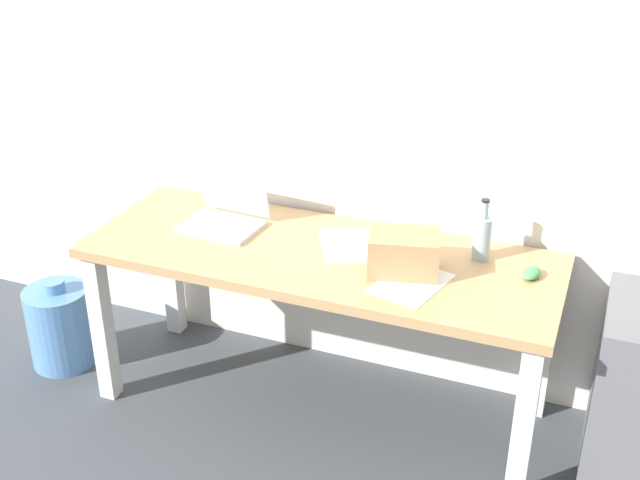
# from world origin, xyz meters

# --- Properties ---
(ground_plane) EXTENTS (8.00, 8.00, 0.00)m
(ground_plane) POSITION_xyz_m (0.00, 0.00, 0.00)
(ground_plane) COLOR #42474C
(back_wall) EXTENTS (5.20, 0.08, 2.60)m
(back_wall) POSITION_xyz_m (0.00, 0.40, 1.30)
(back_wall) COLOR silver
(back_wall) RESTS_ON ground
(desk) EXTENTS (1.84, 0.67, 0.72)m
(desk) POSITION_xyz_m (0.00, 0.00, 0.63)
(desk) COLOR tan
(desk) RESTS_ON ground
(laptop_left) EXTENTS (0.32, 0.28, 0.22)m
(laptop_left) POSITION_xyz_m (-0.45, 0.08, 0.77)
(laptop_left) COLOR silver
(laptop_left) RESTS_ON desk
(beer_bottle) EXTENTS (0.07, 0.07, 0.24)m
(beer_bottle) POSITION_xyz_m (0.58, 0.17, 0.82)
(beer_bottle) COLOR #99B7C1
(beer_bottle) RESTS_ON desk
(computer_mouse) EXTENTS (0.08, 0.11, 0.03)m
(computer_mouse) POSITION_xyz_m (0.79, 0.09, 0.74)
(computer_mouse) COLOR #4C9E56
(computer_mouse) RESTS_ON desk
(cardboard_box) EXTENTS (0.29, 0.23, 0.15)m
(cardboard_box) POSITION_xyz_m (0.34, -0.03, 0.80)
(cardboard_box) COLOR tan
(cardboard_box) RESTS_ON desk
(paper_sheet_front_right) EXTENTS (0.28, 0.34, 0.00)m
(paper_sheet_front_right) POSITION_xyz_m (0.39, -0.11, 0.72)
(paper_sheet_front_right) COLOR white
(paper_sheet_front_right) RESTS_ON desk
(paper_sheet_near_back) EXTENTS (0.32, 0.36, 0.00)m
(paper_sheet_near_back) POSITION_xyz_m (0.08, 0.09, 0.72)
(paper_sheet_near_back) COLOR white
(paper_sheet_near_back) RESTS_ON desk
(water_cooler_jug) EXTENTS (0.29, 0.29, 0.42)m
(water_cooler_jug) POSITION_xyz_m (-1.20, -0.14, 0.19)
(water_cooler_jug) COLOR #598CC6
(water_cooler_jug) RESTS_ON ground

